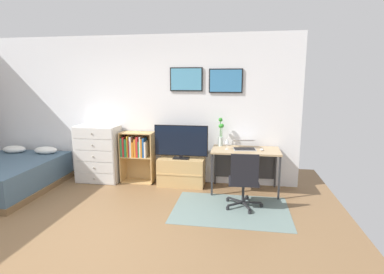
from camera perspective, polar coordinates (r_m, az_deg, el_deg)
The scene contains 14 objects.
ground_plane at distance 4.11m, azimuth -22.71°, elevation -17.55°, with size 7.20×7.20×0.00m, color brown.
wall_back_with_posters at distance 5.85m, azimuth -10.86°, elevation 5.17°, with size 6.12×0.09×2.70m.
area_rug at distance 4.66m, azimuth 7.30°, elevation -13.33°, with size 1.70×1.20×0.01m, color slate.
bed at distance 6.20m, azimuth -31.51°, elevation -6.23°, with size 1.56×1.96×0.64m.
dresser at distance 5.98m, azimuth -17.14°, elevation -3.01°, with size 0.79×0.46×1.06m.
bookshelf at distance 5.74m, azimuth -10.42°, elevation -2.78°, with size 0.61×0.30×0.95m.
tv_stand at distance 5.56m, azimuth -2.00°, elevation -6.55°, with size 0.83×0.41×0.50m.
television at distance 5.40m, azimuth -2.08°, elevation -0.93°, with size 0.96×0.16×0.61m.
desk at distance 5.32m, azimuth 9.98°, elevation -3.48°, with size 1.14×0.64×0.74m.
office_chair at distance 4.56m, azimuth 9.70°, elevation -7.82°, with size 0.56×0.58×0.86m.
laptop at distance 5.26m, azimuth 9.75°, elevation -1.48°, with size 0.41×0.44×0.16m.
computer_mouse at distance 5.18m, azimuth 12.95°, elevation -2.32°, with size 0.06×0.10×0.03m, color silver.
bamboo_vase at distance 5.40m, azimuth 5.40°, elevation 0.63°, with size 0.10×0.10×0.50m.
wine_glass at distance 5.15m, azimuth 6.59°, elevation -0.85°, with size 0.07×0.07×0.18m.
Camera 1 is at (2.04, -3.04, 1.87)m, focal length 28.42 mm.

